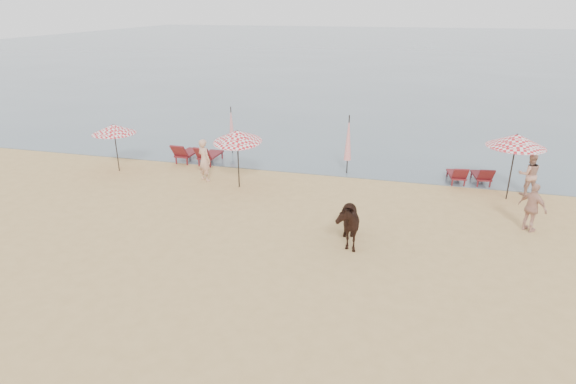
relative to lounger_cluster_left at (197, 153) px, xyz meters
name	(u,v)px	position (x,y,z in m)	size (l,w,h in m)	color
ground	(238,304)	(5.77, -10.24, -0.46)	(120.00, 120.00, 0.00)	tan
sea	(396,46)	(5.77, 69.76, -0.46)	(160.00, 140.00, 0.06)	#51606B
lounger_cluster_left	(197,153)	(0.00, 0.00, 0.00)	(1.94, 1.87, 0.67)	maroon
lounger_cluster_right	(470,175)	(12.12, 0.23, -0.07)	(1.78, 1.72, 0.57)	maroon
umbrella_open_left_a	(114,129)	(-2.91, -1.93, 1.45)	(1.88, 1.88, 2.13)	black
umbrella_open_left_b	(237,136)	(2.99, -2.49, 1.67)	(1.94, 1.98, 2.47)	black
umbrella_open_right	(517,141)	(13.37, -1.14, 1.85)	(2.11, 2.11, 2.57)	black
umbrella_closed_left	(231,125)	(1.07, 1.85, 0.99)	(0.29, 0.29, 2.36)	black
umbrella_closed_right	(348,138)	(7.02, 0.26, 1.14)	(0.32, 0.32, 2.61)	black
cow	(345,221)	(7.87, -6.32, 0.31)	(0.83, 1.83, 1.55)	black
beachgoer_left	(204,160)	(1.33, -2.09, 0.44)	(0.66, 0.43, 1.80)	tan
beachgoer_right_a	(529,174)	(14.18, -0.46, 0.38)	(0.82, 0.64, 1.69)	tan
beachgoer_right_b	(532,208)	(13.63, -3.92, 0.36)	(0.97, 0.40, 1.65)	tan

